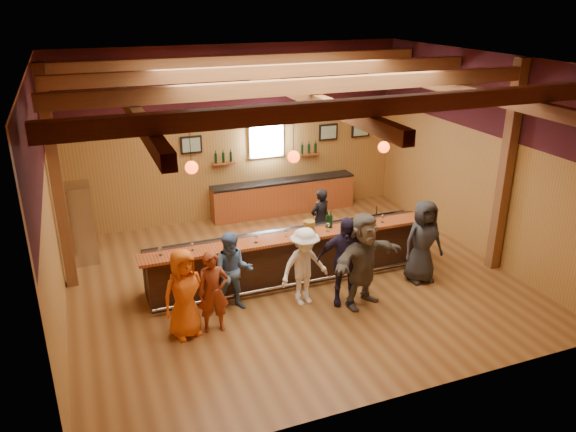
{
  "coord_description": "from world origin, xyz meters",
  "views": [
    {
      "loc": [
        -3.91,
        -9.77,
        5.65
      ],
      "look_at": [
        0.0,
        0.3,
        1.35
      ],
      "focal_mm": 35.0,
      "sensor_mm": 36.0,
      "label": 1
    }
  ],
  "objects": [
    {
      "name": "glass_e",
      "position": [
        -0.23,
        -0.17,
        1.23
      ],
      "size": [
        0.07,
        0.07,
        0.17
      ],
      "color": "silver",
      "rests_on": "bar_counter"
    },
    {
      "name": "room",
      "position": [
        0.0,
        0.06,
        3.21
      ],
      "size": [
        9.04,
        9.0,
        4.52
      ],
      "color": "brown",
      "rests_on": "ground"
    },
    {
      "name": "pendant_lights",
      "position": [
        0.0,
        0.0,
        2.71
      ],
      "size": [
        4.24,
        0.24,
        1.37
      ],
      "color": "black",
      "rests_on": "room"
    },
    {
      "name": "bar_counter",
      "position": [
        0.02,
        0.15,
        0.52
      ],
      "size": [
        6.3,
        1.07,
        1.11
      ],
      "color": "black",
      "rests_on": "ground"
    },
    {
      "name": "customer_dark",
      "position": [
        2.5,
        -0.95,
        0.89
      ],
      "size": [
        0.88,
        0.59,
        1.78
      ],
      "primitive_type": "imported",
      "rotation": [
        0.0,
        0.0,
        -0.03
      ],
      "color": "#262629",
      "rests_on": "ground"
    },
    {
      "name": "customer_navy",
      "position": [
        0.57,
        -1.2,
        0.9
      ],
      "size": [
        1.14,
        0.84,
        1.8
      ],
      "primitive_type": "imported",
      "rotation": [
        0.0,
        0.0,
        -0.44
      ],
      "color": "#211A34",
      "rests_on": "ground"
    },
    {
      "name": "window",
      "position": [
        0.8,
        3.95,
        2.05
      ],
      "size": [
        0.95,
        0.09,
        0.95
      ],
      "color": "silver",
      "rests_on": "room"
    },
    {
      "name": "ice_bucket",
      "position": [
        0.29,
        -0.14,
        1.24
      ],
      "size": [
        0.23,
        0.23,
        0.25
      ],
      "primitive_type": "cylinder",
      "color": "olive",
      "rests_on": "bar_counter"
    },
    {
      "name": "bartender",
      "position": [
        1.16,
        1.23,
        0.75
      ],
      "size": [
        0.63,
        0.51,
        1.5
      ],
      "primitive_type": "imported",
      "rotation": [
        0.0,
        0.0,
        3.45
      ],
      "color": "black",
      "rests_on": "ground"
    },
    {
      "name": "glass_g",
      "position": [
        1.32,
        -0.17,
        1.24
      ],
      "size": [
        0.08,
        0.08,
        0.18
      ],
      "color": "silver",
      "rests_on": "bar_counter"
    },
    {
      "name": "customer_orange",
      "position": [
        -2.5,
        -1.19,
        0.82
      ],
      "size": [
        0.9,
        0.7,
        1.64
      ],
      "primitive_type": "imported",
      "rotation": [
        0.0,
        0.0,
        0.24
      ],
      "color": "orange",
      "rests_on": "ground"
    },
    {
      "name": "customer_denim",
      "position": [
        -1.48,
        -0.65,
        0.79
      ],
      "size": [
        0.89,
        0.76,
        1.57
      ],
      "primitive_type": "imported",
      "rotation": [
        0.0,
        0.0,
        -0.24
      ],
      "color": "#4E709C",
      "rests_on": "ground"
    },
    {
      "name": "glass_b",
      "position": [
        -2.11,
        -0.12,
        1.22
      ],
      "size": [
        0.07,
        0.07,
        0.16
      ],
      "color": "silver",
      "rests_on": "bar_counter"
    },
    {
      "name": "glass_h",
      "position": [
        1.96,
        -0.2,
        1.24
      ],
      "size": [
        0.08,
        0.08,
        0.18
      ],
      "color": "silver",
      "rests_on": "bar_counter"
    },
    {
      "name": "glass_f",
      "position": [
        0.66,
        -0.24,
        1.25
      ],
      "size": [
        0.09,
        0.09,
        0.2
      ],
      "color": "silver",
      "rests_on": "bar_counter"
    },
    {
      "name": "bottle_b",
      "position": [
        0.75,
        -0.02,
        1.25
      ],
      "size": [
        0.08,
        0.08,
        0.36
      ],
      "color": "black",
      "rests_on": "bar_counter"
    },
    {
      "name": "wine_shelves",
      "position": [
        0.8,
        3.88,
        1.62
      ],
      "size": [
        3.0,
        0.18,
        0.3
      ],
      "color": "brown",
      "rests_on": "room"
    },
    {
      "name": "customer_white",
      "position": [
        -0.14,
        -0.94,
        0.79
      ],
      "size": [
        1.11,
        0.75,
        1.58
      ],
      "primitive_type": "imported",
      "rotation": [
        0.0,
        0.0,
        0.17
      ],
      "color": "white",
      "rests_on": "ground"
    },
    {
      "name": "framed_pictures",
      "position": [
        1.67,
        3.94,
        2.1
      ],
      "size": [
        5.35,
        0.05,
        0.45
      ],
      "color": "black",
      "rests_on": "room"
    },
    {
      "name": "glass_c",
      "position": [
        -1.28,
        -0.12,
        1.25
      ],
      "size": [
        0.09,
        0.09,
        0.2
      ],
      "color": "silver",
      "rests_on": "bar_counter"
    },
    {
      "name": "stainless_fridge",
      "position": [
        -4.1,
        2.6,
        0.9
      ],
      "size": [
        0.7,
        0.7,
        1.8
      ],
      "primitive_type": "cube",
      "color": "silver",
      "rests_on": "ground"
    },
    {
      "name": "glass_a",
      "position": [
        -2.71,
        -0.12,
        1.23
      ],
      "size": [
        0.08,
        0.08,
        0.17
      ],
      "color": "silver",
      "rests_on": "bar_counter"
    },
    {
      "name": "glass_d",
      "position": [
        -0.88,
        -0.22,
        1.24
      ],
      "size": [
        0.08,
        0.08,
        0.18
      ],
      "color": "silver",
      "rests_on": "bar_counter"
    },
    {
      "name": "bottle_a",
      "position": [
        0.8,
        -0.08,
        1.26
      ],
      "size": [
        0.08,
        0.08,
        0.37
      ],
      "color": "black",
      "rests_on": "bar_counter"
    },
    {
      "name": "customer_brown",
      "position": [
        0.88,
        -1.37,
        0.95
      ],
      "size": [
        1.84,
        1.1,
        1.89
      ],
      "primitive_type": "imported",
      "rotation": [
        0.0,
        0.0,
        0.33
      ],
      "color": "#5D544B",
      "rests_on": "ground"
    },
    {
      "name": "customer_redvest",
      "position": [
        -2.0,
        -1.21,
        0.76
      ],
      "size": [
        0.59,
        0.41,
        1.52
      ],
      "primitive_type": "imported",
      "rotation": [
        0.0,
        0.0,
        -0.09
      ],
      "color": "maroon",
      "rests_on": "ground"
    },
    {
      "name": "back_bar_cabinet",
      "position": [
        1.2,
        3.72,
        0.48
      ],
      "size": [
        4.0,
        0.52,
        0.95
      ],
      "color": "brown",
      "rests_on": "ground"
    }
  ]
}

